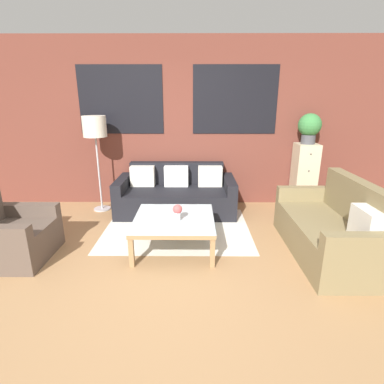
{
  "coord_description": "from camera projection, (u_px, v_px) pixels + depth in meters",
  "views": [
    {
      "loc": [
        0.27,
        -2.8,
        1.83
      ],
      "look_at": [
        0.24,
        1.27,
        0.55
      ],
      "focal_mm": 28.0,
      "sensor_mm": 36.0,
      "label": 1
    }
  ],
  "objects": [
    {
      "name": "rug",
      "position": [
        177.0,
        229.0,
        4.39
      ],
      "size": [
        2.09,
        1.59,
        0.0
      ],
      "color": "silver",
      "rests_on": "ground_plane"
    },
    {
      "name": "flower_vase",
      "position": [
        178.0,
        211.0,
        3.6
      ],
      "size": [
        0.11,
        0.11,
        0.2
      ],
      "color": "silver",
      "rests_on": "coffee_table"
    },
    {
      "name": "ground_plane",
      "position": [
        169.0,
        276.0,
        3.22
      ],
      "size": [
        16.0,
        16.0,
        0.0
      ],
      "primitive_type": "plane",
      "color": "#9E754C"
    },
    {
      "name": "drawer_cabinet",
      "position": [
        304.0,
        176.0,
        5.11
      ],
      "size": [
        0.36,
        0.39,
        1.11
      ],
      "color": "#C6B793",
      "rests_on": "ground_plane"
    },
    {
      "name": "armchair_corner",
      "position": [
        11.0,
        236.0,
        3.51
      ],
      "size": [
        0.8,
        0.83,
        0.84
      ],
      "color": "brown",
      "rests_on": "ground_plane"
    },
    {
      "name": "potted_plant",
      "position": [
        310.0,
        127.0,
        4.87
      ],
      "size": [
        0.37,
        0.37,
        0.49
      ],
      "color": "#47474C",
      "rests_on": "drawer_cabinet"
    },
    {
      "name": "settee_vintage",
      "position": [
        331.0,
        230.0,
        3.6
      ],
      "size": [
        0.8,
        1.7,
        0.92
      ],
      "color": "olive",
      "rests_on": "ground_plane"
    },
    {
      "name": "couch_dark",
      "position": [
        176.0,
        195.0,
        5.0
      ],
      "size": [
        1.92,
        0.88,
        0.78
      ],
      "color": "black",
      "rests_on": "ground_plane"
    },
    {
      "name": "wall_back_brick",
      "position": [
        178.0,
        124.0,
        5.12
      ],
      "size": [
        8.4,
        0.09,
        2.8
      ],
      "color": "brown",
      "rests_on": "ground_plane"
    },
    {
      "name": "floor_lamp",
      "position": [
        95.0,
        130.0,
        4.76
      ],
      "size": [
        0.37,
        0.37,
        1.57
      ],
      "color": "#B2B2B7",
      "rests_on": "ground_plane"
    },
    {
      "name": "coffee_table",
      "position": [
        174.0,
        222.0,
        3.73
      ],
      "size": [
        0.98,
        0.98,
        0.41
      ],
      "color": "silver",
      "rests_on": "ground_plane"
    }
  ]
}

